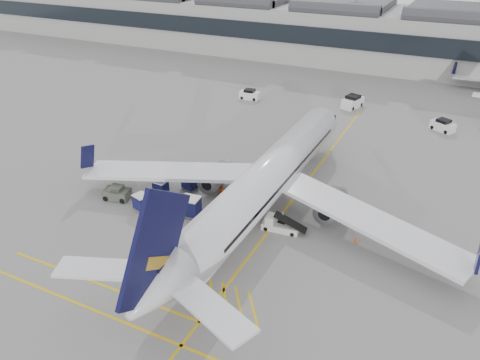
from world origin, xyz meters
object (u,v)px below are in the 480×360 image
at_px(ramp_agent_a, 249,202).
at_px(pushback_tug, 117,193).
at_px(airliner_main, 265,181).
at_px(baggage_cart_a, 191,206).
at_px(belt_loader, 280,225).
at_px(ramp_agent_b, 220,189).

bearing_deg(ramp_agent_a, pushback_tug, 171.02).
bearing_deg(airliner_main, baggage_cart_a, -146.23).
bearing_deg(pushback_tug, airliner_main, 6.14).
xyz_separation_m(baggage_cart_a, pushback_tug, (-8.85, -0.62, -0.43)).
bearing_deg(belt_loader, ramp_agent_a, 149.41).
distance_m(airliner_main, belt_loader, 4.70).
xyz_separation_m(ramp_agent_a, ramp_agent_b, (-4.00, 1.08, 0.03)).
xyz_separation_m(belt_loader, baggage_cart_a, (-9.01, -1.63, 0.58)).
bearing_deg(pushback_tug, baggage_cart_a, -7.22).
relative_size(baggage_cart_a, ramp_agent_b, 1.19).
bearing_deg(belt_loader, baggage_cart_a, -174.81).
bearing_deg(belt_loader, pushback_tug, -177.86).
relative_size(ramp_agent_a, ramp_agent_b, 0.97).
height_order(belt_loader, ramp_agent_a, belt_loader).
bearing_deg(ramp_agent_a, ramp_agent_b, 138.56).
bearing_deg(ramp_agent_a, baggage_cart_a, -169.06).
height_order(airliner_main, ramp_agent_b, airliner_main).
distance_m(ramp_agent_a, pushback_tug, 14.28).
bearing_deg(pushback_tug, ramp_agent_a, 6.15).
distance_m(airliner_main, pushback_tug, 16.14).
distance_m(baggage_cart_a, ramp_agent_b, 4.79).
height_order(baggage_cart_a, pushback_tug, baggage_cart_a).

